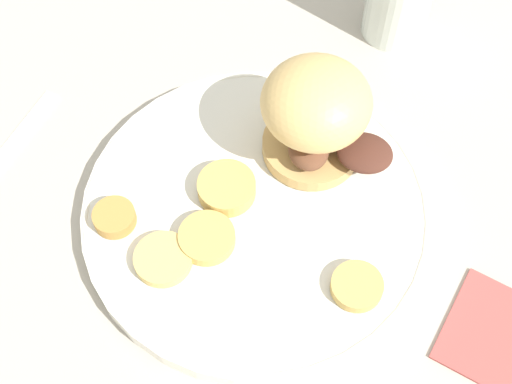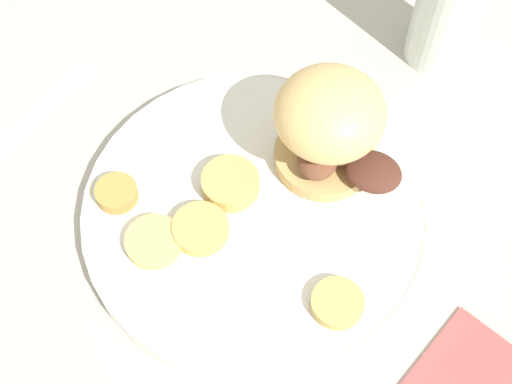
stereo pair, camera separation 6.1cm
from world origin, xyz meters
name	(u,v)px [view 2 (the right image)]	position (x,y,z in m)	size (l,w,h in m)	color
ground_plane	(256,218)	(0.00, 0.00, 0.00)	(4.00, 4.00, 0.00)	#B2A899
dinner_plate	(256,211)	(0.00, 0.00, 0.01)	(0.31, 0.31, 0.02)	white
sandwich	(332,127)	(0.08, 0.00, 0.08)	(0.09, 0.13, 0.10)	tan
potato_round_0	(230,183)	(-0.01, 0.03, 0.03)	(0.05, 0.05, 0.02)	tan
potato_round_1	(117,193)	(-0.09, 0.08, 0.03)	(0.04, 0.04, 0.01)	#BC8942
potato_round_2	(154,242)	(-0.09, 0.03, 0.03)	(0.05, 0.05, 0.01)	#DBB766
potato_round_3	(337,303)	(-0.01, -0.11, 0.03)	(0.04, 0.04, 0.01)	tan
potato_round_4	(200,229)	(-0.05, 0.01, 0.03)	(0.05, 0.05, 0.01)	tan
fork	(27,120)	(-0.11, 0.23, 0.00)	(0.17, 0.06, 0.00)	silver
drinking_glass	(450,4)	(0.27, 0.04, 0.07)	(0.07, 0.07, 0.14)	silver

